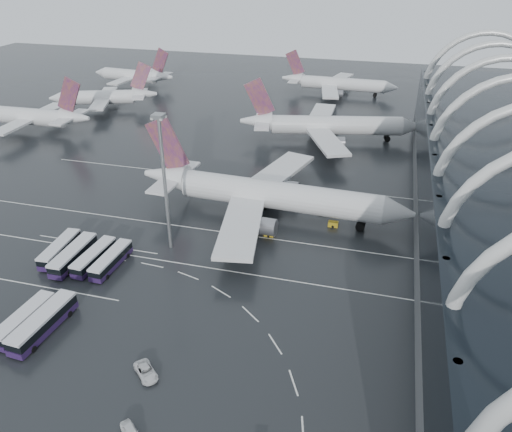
% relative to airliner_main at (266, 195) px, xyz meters
% --- Properties ---
extents(ground, '(420.00, 420.00, 0.00)m').
position_rel_airliner_main_xyz_m(ground, '(-7.49, -21.99, -5.45)').
color(ground, black).
rests_on(ground, ground).
extents(lane_marking_near, '(120.00, 0.25, 0.01)m').
position_rel_airliner_main_xyz_m(lane_marking_near, '(-7.49, -23.99, -5.45)').
color(lane_marking_near, white).
rests_on(lane_marking_near, ground).
extents(lane_marking_mid, '(120.00, 0.25, 0.01)m').
position_rel_airliner_main_xyz_m(lane_marking_mid, '(-7.49, -9.99, -5.45)').
color(lane_marking_mid, white).
rests_on(lane_marking_mid, ground).
extents(lane_marking_far, '(120.00, 0.25, 0.01)m').
position_rel_airliner_main_xyz_m(lane_marking_far, '(-7.49, 18.01, -5.45)').
color(lane_marking_far, white).
rests_on(lane_marking_far, ground).
extents(bus_bay_line_south, '(28.00, 0.25, 0.01)m').
position_rel_airliner_main_xyz_m(bus_bay_line_south, '(-31.49, -37.99, -5.45)').
color(bus_bay_line_south, white).
rests_on(bus_bay_line_south, ground).
extents(bus_bay_line_north, '(28.00, 0.25, 0.01)m').
position_rel_airliner_main_xyz_m(bus_bay_line_north, '(-31.49, -21.99, -5.45)').
color(bus_bay_line_north, white).
rests_on(bus_bay_line_north, ground).
extents(airliner_main, '(64.22, 56.34, 21.77)m').
position_rel_airliner_main_xyz_m(airliner_main, '(0.00, 0.00, 0.00)').
color(airliner_main, silver).
rests_on(airliner_main, ground).
extents(airliner_gate_b, '(57.62, 50.99, 20.13)m').
position_rel_airliner_main_xyz_m(airliner_gate_b, '(6.17, 54.93, -0.41)').
color(airliner_gate_b, silver).
rests_on(airliner_gate_b, ground).
extents(airliner_gate_c, '(49.13, 45.40, 17.53)m').
position_rel_airliner_main_xyz_m(airliner_gate_c, '(1.87, 113.53, -1.07)').
color(airliner_gate_c, silver).
rests_on(airliner_gate_c, ground).
extents(jet_remote_west, '(44.26, 35.61, 19.34)m').
position_rel_airliner_main_xyz_m(jet_remote_west, '(-91.15, 38.15, -0.46)').
color(jet_remote_west, silver).
rests_on(jet_remote_west, ground).
extents(jet_remote_mid, '(40.06, 32.61, 17.87)m').
position_rel_airliner_main_xyz_m(jet_remote_mid, '(-81.10, 68.17, -0.84)').
color(jet_remote_mid, silver).
rests_on(jet_remote_mid, ground).
extents(jet_remote_far, '(40.50, 32.67, 17.62)m').
position_rel_airliner_main_xyz_m(jet_remote_far, '(-87.37, 104.03, -0.90)').
color(jet_remote_far, silver).
rests_on(jet_remote_far, ground).
extents(bus_row_near_a, '(3.71, 12.58, 3.06)m').
position_rel_airliner_main_xyz_m(bus_row_near_a, '(-36.08, -28.03, -3.77)').
color(bus_row_near_a, '#26133D').
rests_on(bus_row_near_a, ground).
extents(bus_row_near_b, '(3.37, 13.37, 3.28)m').
position_rel_airliner_main_xyz_m(bus_row_near_b, '(-32.04, -29.34, -3.65)').
color(bus_row_near_b, '#26133D').
rests_on(bus_row_near_b, ground).
extents(bus_row_near_c, '(3.28, 12.31, 3.01)m').
position_rel_airliner_main_xyz_m(bus_row_near_c, '(-27.88, -28.68, -3.80)').
color(bus_row_near_c, '#26133D').
rests_on(bus_row_near_c, ground).
extents(bus_row_near_d, '(3.11, 12.13, 2.97)m').
position_rel_airliner_main_xyz_m(bus_row_near_d, '(-24.05, -28.75, -3.82)').
color(bus_row_near_d, '#26133D').
rests_on(bus_row_near_d, ground).
extents(bus_row_far_b, '(3.50, 12.57, 3.06)m').
position_rel_airliner_main_xyz_m(bus_row_far_b, '(-28.78, -48.47, -3.77)').
color(bus_row_far_b, '#26133D').
rests_on(bus_row_far_b, ground).
extents(bus_row_far_c, '(3.91, 14.04, 3.42)m').
position_rel_airliner_main_xyz_m(bus_row_far_c, '(-25.12, -48.46, -3.57)').
color(bus_row_far_c, '#26133D').
rests_on(bus_row_far_c, ground).
extents(van_curve_a, '(5.33, 5.17, 1.41)m').
position_rel_airliner_main_xyz_m(van_curve_a, '(-4.80, -52.76, -4.74)').
color(van_curve_a, white).
rests_on(van_curve_a, ground).
extents(van_curve_b, '(4.24, 3.88, 1.40)m').
position_rel_airliner_main_xyz_m(van_curve_b, '(-1.99, -62.76, -4.75)').
color(van_curve_b, white).
rests_on(van_curve_b, ground).
extents(floodlight_mast, '(2.20, 2.20, 28.71)m').
position_rel_airliner_main_xyz_m(floodlight_mast, '(-15.88, -18.81, 12.61)').
color(floodlight_mast, gray).
rests_on(floodlight_mast, ground).
extents(gse_cart_belly_a, '(2.21, 1.31, 1.20)m').
position_rel_airliner_main_xyz_m(gse_cart_belly_a, '(15.89, -1.00, -4.85)').
color(gse_cart_belly_a, '#AB8B16').
rests_on(gse_cart_belly_a, ground).
extents(gse_cart_belly_c, '(2.10, 1.24, 1.15)m').
position_rel_airliner_main_xyz_m(gse_cart_belly_c, '(2.93, -8.86, -4.88)').
color(gse_cart_belly_c, '#AB8B16').
rests_on(gse_cart_belly_c, ground).
extents(gse_cart_belly_e, '(1.99, 1.18, 1.09)m').
position_rel_airliner_main_xyz_m(gse_cart_belly_e, '(12.50, 5.20, -4.91)').
color(gse_cart_belly_e, '#AB8B16').
rests_on(gse_cart_belly_e, ground).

